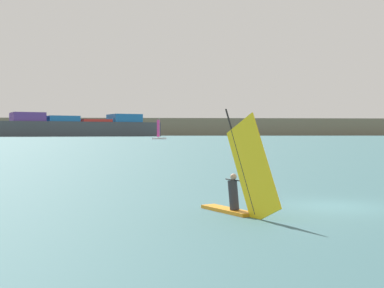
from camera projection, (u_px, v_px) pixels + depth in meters
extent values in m
plane|color=#386066|center=(335.00, 206.00, 19.06)|extent=(4000.00, 4000.00, 0.00)
cube|color=orange|center=(227.00, 210.00, 17.72)|extent=(2.06, 2.28, 0.12)
cylinder|color=black|center=(240.00, 160.00, 17.07)|extent=(1.15, 1.34, 3.47)
cube|color=yellow|center=(252.00, 168.00, 16.51)|extent=(1.85, 2.18, 3.61)
cylinder|color=black|center=(239.00, 181.00, 17.12)|extent=(1.03, 1.21, 0.04)
cylinder|color=#2D2D33|center=(233.00, 195.00, 17.41)|extent=(0.54, 0.56, 1.04)
sphere|color=tan|center=(233.00, 177.00, 17.40)|extent=(0.22, 0.22, 0.22)
cube|color=#3F444C|center=(56.00, 129.00, 465.88)|extent=(176.01, 141.37, 13.53)
cube|color=#59388C|center=(28.00, 117.00, 454.13)|extent=(38.83, 39.09, 7.80)
cube|color=#1E66AD|center=(62.00, 119.00, 468.20)|extent=(38.83, 39.09, 5.20)
cube|color=red|center=(94.00, 121.00, 482.28)|extent=(38.83, 39.09, 2.60)
cube|color=#1E66AD|center=(124.00, 118.00, 496.28)|extent=(38.83, 39.09, 7.80)
cube|color=#756B56|center=(123.00, 129.00, 895.33)|extent=(1237.78, 727.65, 22.85)
cube|color=white|center=(159.00, 138.00, 247.47)|extent=(5.57, 9.31, 0.81)
cylinder|color=#B2B2B7|center=(159.00, 127.00, 247.36)|extent=(0.16, 0.16, 9.81)
cube|color=#D8338C|center=(158.00, 128.00, 246.67)|extent=(0.90, 2.28, 8.24)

